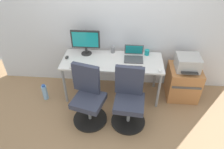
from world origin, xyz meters
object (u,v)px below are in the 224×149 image
object	(u,v)px
printer	(188,63)
open_laptop	(134,55)
coffee_mug	(147,52)
side_cabinet	(183,82)
desktop_monitor	(85,41)
office_chair_left	(88,98)
water_bottle_on_floor	(45,92)
office_chair_right	(129,100)

from	to	relation	value
printer	open_laptop	world-z (taller)	open_laptop
open_laptop	coffee_mug	size ratio (longest dim) A/B	3.37
open_laptop	coffee_mug	world-z (taller)	open_laptop
side_cabinet	open_laptop	xyz separation A→B (m)	(-0.89, 0.03, 0.49)
open_laptop	printer	bearing A→B (deg)	-1.70
desktop_monitor	open_laptop	world-z (taller)	desktop_monitor
office_chair_left	printer	xyz separation A→B (m)	(1.57, 0.66, 0.28)
printer	office_chair_left	bearing A→B (deg)	-157.15
office_chair_left	open_laptop	bearing A→B (deg)	45.59
open_laptop	coffee_mug	distance (m)	0.26
side_cabinet	water_bottle_on_floor	size ratio (longest dim) A/B	1.88
printer	desktop_monitor	distance (m)	1.73
open_laptop	office_chair_right	bearing A→B (deg)	-94.25
desktop_monitor	coffee_mug	world-z (taller)	desktop_monitor
printer	coffee_mug	world-z (taller)	same
printer	water_bottle_on_floor	size ratio (longest dim) A/B	1.29
office_chair_left	office_chair_right	distance (m)	0.62
office_chair_right	open_laptop	distance (m)	0.78
office_chair_left	coffee_mug	distance (m)	1.26
coffee_mug	printer	bearing A→B (deg)	-13.18
water_bottle_on_floor	side_cabinet	bearing A→B (deg)	6.96
water_bottle_on_floor	open_laptop	distance (m)	1.68
water_bottle_on_floor	coffee_mug	world-z (taller)	coffee_mug
side_cabinet	coffee_mug	bearing A→B (deg)	166.89
office_chair_left	coffee_mug	size ratio (longest dim) A/B	10.22
water_bottle_on_floor	coffee_mug	size ratio (longest dim) A/B	3.37
office_chair_right	open_laptop	world-z (taller)	open_laptop
coffee_mug	desktop_monitor	bearing A→B (deg)	-177.33
office_chair_left	coffee_mug	world-z (taller)	office_chair_left
office_chair_right	side_cabinet	xyz separation A→B (m)	(0.94, 0.66, -0.13)
printer	water_bottle_on_floor	xyz separation A→B (m)	(-2.42, -0.29, -0.56)
office_chair_left	printer	bearing A→B (deg)	22.85
desktop_monitor	coffee_mug	distance (m)	1.06
desktop_monitor	open_laptop	xyz separation A→B (m)	(0.81, -0.08, -0.20)
office_chair_left	office_chair_right	world-z (taller)	same
desktop_monitor	coffee_mug	xyz separation A→B (m)	(1.04, 0.05, -0.20)
side_cabinet	desktop_monitor	world-z (taller)	desktop_monitor
side_cabinet	water_bottle_on_floor	xyz separation A→B (m)	(-2.42, -0.30, -0.14)
office_chair_left	desktop_monitor	world-z (taller)	desktop_monitor
water_bottle_on_floor	open_laptop	world-z (taller)	open_laptop
office_chair_right	side_cabinet	distance (m)	1.16
desktop_monitor	side_cabinet	bearing A→B (deg)	-3.60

